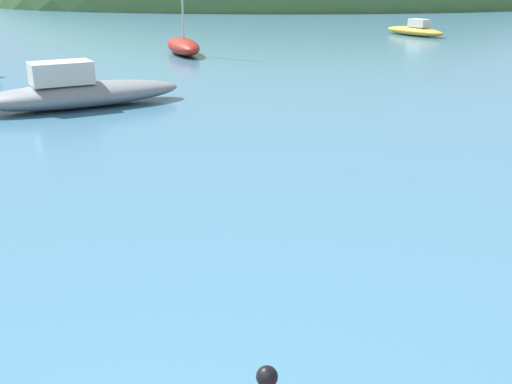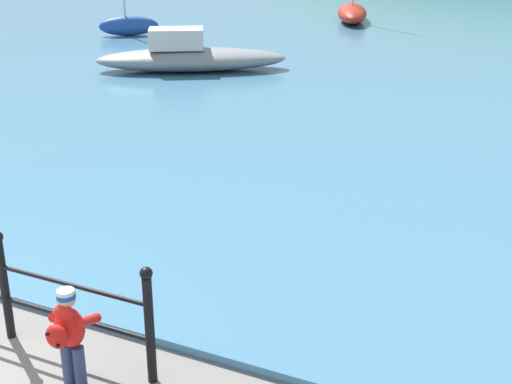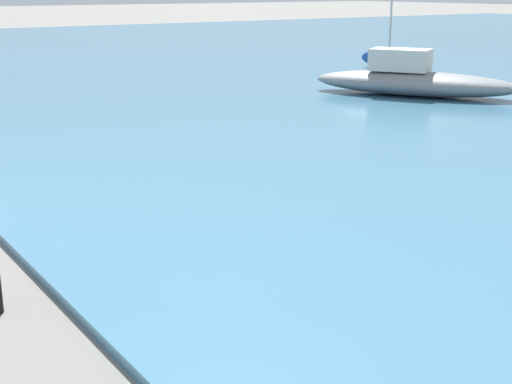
# 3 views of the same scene
# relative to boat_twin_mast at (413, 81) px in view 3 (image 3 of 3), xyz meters

# --- Properties ---
(boat_twin_mast) EXTENTS (5.18, 3.89, 1.13)m
(boat_twin_mast) POSITION_rel_boat_twin_mast_xyz_m (0.00, 0.00, 0.00)
(boat_twin_mast) COLOR gray
(boat_twin_mast) RESTS_ON water
(boat_green_fishing) EXTENTS (1.94, 1.68, 2.28)m
(boat_green_fishing) POSITION_rel_boat_twin_mast_xyz_m (-4.80, 4.04, -0.02)
(boat_green_fishing) COLOR #1E4793
(boat_green_fishing) RESTS_ON water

